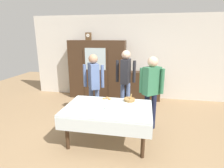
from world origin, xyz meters
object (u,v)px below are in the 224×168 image
at_px(book_stack, 145,71).
at_px(bread_basket, 130,99).
at_px(pastry_plate, 107,99).
at_px(wall_cabinet, 97,70).
at_px(bookshelf_low, 145,86).
at_px(person_behind_table_right, 151,86).
at_px(tea_cup_mid_right, 111,105).
at_px(tea_cup_far_left, 106,109).
at_px(spoon_near_right, 144,118).
at_px(spoon_center, 135,110).
at_px(dining_table, 108,112).
at_px(tea_cup_back_edge, 79,106).
at_px(tea_cup_far_right, 97,104).
at_px(spoon_near_left, 90,99).
at_px(mantel_clock, 88,36).
at_px(person_behind_table_left, 126,76).
at_px(person_near_right_end, 94,81).

distance_m(book_stack, bread_basket, 2.24).
height_order(book_stack, pastry_plate, book_stack).
height_order(wall_cabinet, book_stack, wall_cabinet).
distance_m(bookshelf_low, book_stack, 0.51).
bearing_deg(person_behind_table_right, tea_cup_mid_right, -138.59).
distance_m(tea_cup_far_left, spoon_near_right, 0.73).
xyz_separation_m(wall_cabinet, spoon_center, (1.42, -2.62, -0.23)).
height_order(dining_table, pastry_plate, pastry_plate).
bearing_deg(tea_cup_back_edge, tea_cup_far_right, 25.64).
height_order(tea_cup_mid_right, spoon_near_left, tea_cup_mid_right).
height_order(dining_table, person_behind_table_right, person_behind_table_right).
distance_m(bookshelf_low, pastry_plate, 2.37).
bearing_deg(spoon_center, spoon_near_right, -60.51).
bearing_deg(bread_basket, dining_table, -130.65).
distance_m(mantel_clock, person_behind_table_right, 2.92).
distance_m(tea_cup_far_left, tea_cup_mid_right, 0.18).
relative_size(wall_cabinet, bookshelf_low, 1.92).
bearing_deg(person_behind_table_left, mantel_clock, 139.84).
height_order(bookshelf_low, tea_cup_far_right, bookshelf_low).
xyz_separation_m(wall_cabinet, tea_cup_back_edge, (0.35, -2.68, -0.21)).
height_order(tea_cup_far_left, person_behind_table_right, person_behind_table_right).
distance_m(bookshelf_low, person_near_right_end, 2.15).
height_order(wall_cabinet, mantel_clock, mantel_clock).
relative_size(dining_table, pastry_plate, 5.89).
height_order(tea_cup_far_right, tea_cup_back_edge, same).
xyz_separation_m(person_behind_table_right, person_behind_table_left, (-0.64, 0.74, 0.04)).
height_order(bookshelf_low, spoon_near_left, bookshelf_low).
bearing_deg(spoon_center, tea_cup_far_left, -170.69).
relative_size(bread_basket, pastry_plate, 0.86).
bearing_deg(tea_cup_far_left, spoon_near_right, -17.34).
height_order(dining_table, spoon_near_left, spoon_near_left).
height_order(book_stack, tea_cup_mid_right, book_stack).
bearing_deg(tea_cup_back_edge, tea_cup_far_left, -2.37).
bearing_deg(pastry_plate, tea_cup_far_left, -78.75).
relative_size(bookshelf_low, tea_cup_far_right, 7.65).
height_order(bread_basket, person_behind_table_right, person_behind_table_right).
distance_m(tea_cup_far_left, person_behind_table_right, 1.19).
bearing_deg(pastry_plate, spoon_center, -35.07).
xyz_separation_m(book_stack, person_behind_table_right, (0.14, -1.92, 0.02)).
relative_size(pastry_plate, spoon_near_left, 2.35).
bearing_deg(spoon_center, person_behind_table_left, 103.28).
height_order(bookshelf_low, bread_basket, bookshelf_low).
relative_size(book_stack, person_behind_table_left, 0.14).
bearing_deg(pastry_plate, spoon_near_right, -42.93).
height_order(tea_cup_far_left, spoon_near_right, tea_cup_far_left).
relative_size(wall_cabinet, mantel_clock, 7.94).
height_order(book_stack, person_behind_table_left, person_behind_table_left).
distance_m(tea_cup_far_right, tea_cup_mid_right, 0.29).
height_order(tea_cup_far_left, spoon_center, tea_cup_far_left).
xyz_separation_m(dining_table, wall_cabinet, (-0.90, 2.59, 0.32)).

